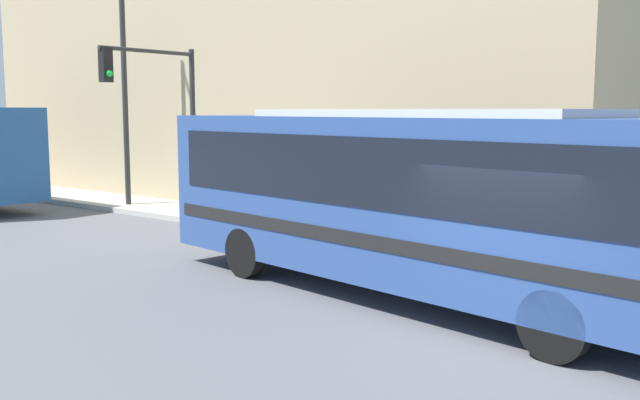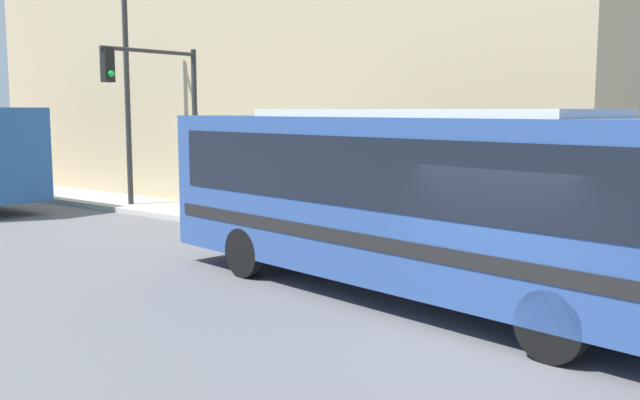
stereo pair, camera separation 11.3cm
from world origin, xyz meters
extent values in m
plane|color=slate|center=(0.00, 0.00, 0.00)|extent=(120.00, 120.00, 0.00)
cube|color=#B7B2A8|center=(5.75, 20.00, 0.08)|extent=(2.51, 70.00, 0.16)
cube|color=tan|center=(10.01, 13.58, 5.47)|extent=(6.00, 25.16, 10.94)
cube|color=#2D4C8C|center=(1.30, 2.02, 1.80)|extent=(4.13, 11.52, 2.76)
cube|color=black|center=(1.30, 2.02, 2.29)|extent=(4.03, 10.64, 1.14)
cube|color=black|center=(1.30, 2.02, 1.19)|extent=(4.10, 11.08, 0.24)
cube|color=silver|center=(1.30, 2.02, 3.23)|extent=(3.19, 6.47, 0.16)
cylinder|color=black|center=(2.91, 5.32, 0.49)|extent=(0.42, 1.02, 0.99)
cylinder|color=black|center=(0.71, 5.64, 0.49)|extent=(0.42, 1.02, 0.99)
cylinder|color=black|center=(1.95, -1.21, 0.49)|extent=(0.42, 1.02, 0.99)
cylinder|color=black|center=(-0.25, -0.89, 0.49)|extent=(0.42, 1.02, 0.99)
cylinder|color=red|center=(5.10, 3.48, 0.44)|extent=(0.24, 0.24, 0.56)
sphere|color=red|center=(5.10, 3.48, 0.79)|extent=(0.23, 0.23, 0.23)
cylinder|color=red|center=(5.10, 3.35, 0.47)|extent=(0.11, 0.14, 0.11)
cylinder|color=#2D2D2D|center=(5.25, 12.16, 2.61)|extent=(0.16, 0.16, 4.91)
cylinder|color=#2D2D2D|center=(3.65, 12.16, 4.92)|extent=(3.20, 0.11, 0.11)
cube|color=black|center=(2.25, 12.16, 4.47)|extent=(0.30, 0.24, 0.90)
sphere|color=#19D83F|center=(2.25, 12.02, 4.24)|extent=(0.18, 0.18, 0.18)
cylinder|color=#2D2D2D|center=(5.10, 9.90, 0.68)|extent=(0.06, 0.06, 1.03)
cylinder|color=#4C4C51|center=(5.10, 9.90, 1.30)|extent=(0.14, 0.14, 0.22)
cylinder|color=#2D2D2D|center=(5.35, 15.53, 3.87)|extent=(0.18, 0.18, 7.42)
cylinder|color=slate|center=(5.43, 10.69, 0.60)|extent=(0.28, 0.28, 0.88)
cylinder|color=#338C4C|center=(5.43, 10.69, 1.41)|extent=(0.34, 0.34, 0.74)
sphere|color=tan|center=(5.43, 10.69, 1.90)|extent=(0.24, 0.24, 0.24)
cylinder|color=#23283D|center=(6.03, 8.93, 0.58)|extent=(0.28, 0.28, 0.84)
cylinder|color=beige|center=(6.03, 8.93, 1.36)|extent=(0.34, 0.34, 0.70)
sphere|color=tan|center=(6.03, 8.93, 1.82)|extent=(0.23, 0.23, 0.23)
camera|label=1|loc=(-9.27, -4.04, 3.29)|focal=40.00mm
camera|label=2|loc=(-9.20, -4.12, 3.29)|focal=40.00mm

